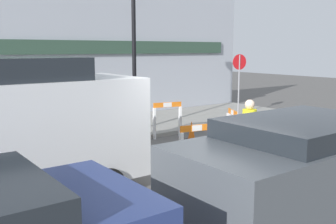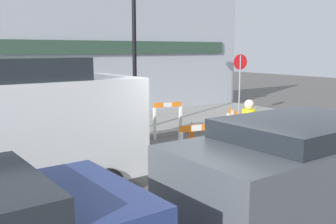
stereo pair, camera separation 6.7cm
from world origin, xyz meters
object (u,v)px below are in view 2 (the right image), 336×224
Objects in this scene: stop_sign at (240,75)px; work_van at (3,126)px; streetlamp_post at (134,23)px; parked_car_1 at (300,170)px; person_worker at (248,134)px.

stop_sign is 0.49× the size of work_van.
streetlamp_post is 2.21× the size of stop_sign.
parked_car_1 is at bearing -50.73° from work_van.
stop_sign is 1.45× the size of person_worker.
work_van reaches higher than stop_sign.
streetlamp_post reaches higher than work_van.
work_van is (-3.16, 3.87, 0.41)m from parked_car_1.
work_van is (-4.88, -3.53, -2.14)m from streetlamp_post.
parked_car_1 is at bearing 148.63° from person_worker.
work_van is at bearing 73.57° from person_worker.
streetlamp_post is at bearing -1.09° from person_worker.
streetlamp_post reaches higher than stop_sign.
parked_car_1 is 5.01m from work_van.
stop_sign is at bearing -43.70° from person_worker.
stop_sign reaches higher than person_worker.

